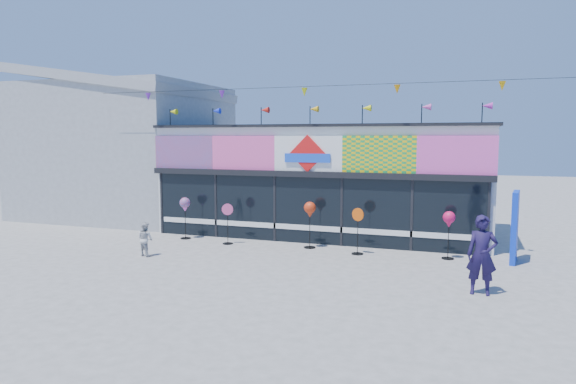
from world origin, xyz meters
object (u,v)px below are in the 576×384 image
at_px(spinner_4, 449,221).
at_px(child, 145,239).
at_px(spinner_0, 185,206).
at_px(spinner_2, 310,211).
at_px(blue_sign, 515,227).
at_px(spinner_1, 228,223).
at_px(spinner_3, 358,230).
at_px(adult_man, 482,255).

height_order(spinner_4, child, spinner_4).
relative_size(spinner_0, child, 1.43).
height_order(spinner_0, spinner_2, spinner_2).
relative_size(blue_sign, spinner_4, 1.44).
xyz_separation_m(spinner_0, spinner_2, (4.69, -0.00, 0.03)).
xyz_separation_m(spinner_4, child, (-8.84, -2.65, -0.64)).
xyz_separation_m(blue_sign, spinner_2, (-6.21, -0.09, 0.18)).
distance_m(spinner_1, spinner_2, 2.90).
distance_m(spinner_3, child, 6.59).
bearing_deg(spinner_3, spinner_0, 176.39).
bearing_deg(adult_man, spinner_2, 145.83).
bearing_deg(spinner_4, spinner_0, 179.25).
bearing_deg(spinner_1, child, -123.69).
xyz_separation_m(spinner_0, child, (0.23, -2.77, -0.68)).
relative_size(spinner_3, adult_man, 0.78).
bearing_deg(spinner_4, spinner_1, -178.27).
bearing_deg(child, adult_man, -168.52).
distance_m(spinner_0, spinner_3, 6.40).
xyz_separation_m(spinner_2, spinner_3, (1.68, -0.40, -0.46)).
xyz_separation_m(spinner_1, adult_man, (8.07, -3.18, 0.19)).
height_order(spinner_2, spinner_3, spinner_2).
bearing_deg(child, spinner_1, -107.79).
bearing_deg(spinner_0, spinner_3, -3.61).
xyz_separation_m(blue_sign, spinner_3, (-4.52, -0.49, -0.28)).
height_order(spinner_0, adult_man, adult_man).
distance_m(blue_sign, adult_man, 3.74).
relative_size(spinner_4, child, 1.38).
xyz_separation_m(blue_sign, spinner_0, (-10.89, -0.09, 0.15)).
distance_m(spinner_4, adult_man, 3.52).
height_order(spinner_3, spinner_4, spinner_3).
relative_size(spinner_0, adult_man, 0.81).
bearing_deg(spinner_0, spinner_1, -10.30).
bearing_deg(spinner_1, blue_sign, 2.69).
xyz_separation_m(blue_sign, spinner_4, (-1.82, -0.21, 0.11)).
distance_m(spinner_0, adult_man, 10.53).
bearing_deg(spinner_3, adult_man, -41.29).
relative_size(spinner_1, spinner_3, 0.96).
bearing_deg(child, spinner_3, -143.00).
bearing_deg(blue_sign, spinner_2, -171.89).
bearing_deg(spinner_2, adult_man, -33.89).
height_order(spinner_2, child, spinner_2).
distance_m(blue_sign, spinner_4, 1.84).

